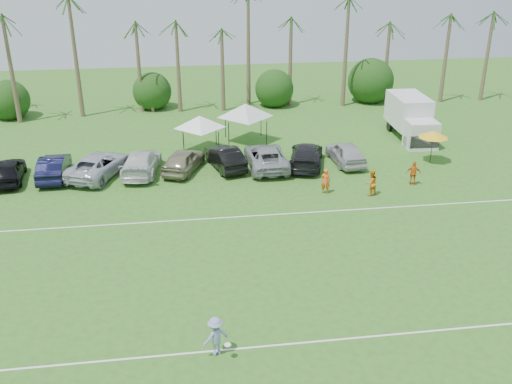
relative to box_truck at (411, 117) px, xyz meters
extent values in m
plane|color=#31641E|center=(-15.50, -26.92, -1.82)|extent=(120.00, 120.00, 0.00)
cube|color=white|center=(-15.50, -24.92, -1.82)|extent=(80.00, 0.10, 0.01)
cube|color=white|center=(-15.50, -12.92, -1.82)|extent=(80.00, 0.10, 0.01)
cone|color=brown|center=(-32.50, 11.08, 2.68)|extent=(0.44, 0.44, 9.00)
cone|color=brown|center=(-27.50, 11.08, 3.18)|extent=(0.44, 0.44, 10.00)
cone|color=brown|center=(-23.50, 11.08, 3.68)|extent=(0.44, 0.44, 11.00)
cone|color=brown|center=(-19.50, 11.08, 2.18)|extent=(0.44, 0.44, 8.00)
cone|color=brown|center=(-15.50, 11.08, 2.68)|extent=(0.44, 0.44, 9.00)
cone|color=brown|center=(-11.50, 11.08, 3.18)|extent=(0.44, 0.44, 10.00)
cone|color=brown|center=(-7.50, 11.08, 3.68)|extent=(0.44, 0.44, 11.00)
cone|color=brown|center=(-2.50, 11.08, 2.18)|extent=(0.44, 0.44, 8.00)
cone|color=brown|center=(2.50, 11.08, 2.68)|extent=(0.44, 0.44, 9.00)
cone|color=brown|center=(7.50, 11.08, 3.18)|extent=(0.44, 0.44, 10.00)
cone|color=brown|center=(11.50, 11.08, 3.68)|extent=(0.44, 0.44, 11.00)
cylinder|color=brown|center=(-34.50, 12.08, -1.12)|extent=(0.30, 0.30, 1.40)
sphere|color=#153A10|center=(-34.50, 12.08, -0.02)|extent=(4.00, 4.00, 4.00)
cylinder|color=brown|center=(-21.50, 12.08, -1.12)|extent=(0.30, 0.30, 1.40)
sphere|color=#153A10|center=(-21.50, 12.08, -0.02)|extent=(4.00, 4.00, 4.00)
cylinder|color=brown|center=(-9.50, 12.08, -1.12)|extent=(0.30, 0.30, 1.40)
sphere|color=#153A10|center=(-9.50, 12.08, -0.02)|extent=(4.00, 4.00, 4.00)
cylinder|color=brown|center=(0.50, 12.08, -1.12)|extent=(0.30, 0.30, 1.40)
sphere|color=#153A10|center=(0.50, 12.08, -0.02)|extent=(4.00, 4.00, 4.00)
imported|color=#F85C1B|center=(-9.85, -10.18, -0.98)|extent=(0.72, 0.59, 1.69)
imported|color=orange|center=(-7.02, -10.92, -0.96)|extent=(1.00, 0.87, 1.73)
imported|color=orange|center=(-3.63, -9.65, -1.00)|extent=(1.05, 0.74, 1.66)
cube|color=silver|center=(0.03, 0.83, 0.29)|extent=(2.77, 4.85, 2.58)
cube|color=silver|center=(-0.10, -2.47, -0.74)|extent=(2.45, 1.95, 2.17)
cube|color=black|center=(-0.13, -3.25, -1.05)|extent=(2.39, 0.41, 1.03)
cube|color=#E5590C|center=(1.33, 0.78, -0.17)|extent=(0.09, 1.65, 0.93)
cylinder|color=black|center=(-1.13, -2.23, -1.36)|extent=(0.35, 0.94, 0.93)
cylinder|color=black|center=(0.94, -2.31, -1.36)|extent=(0.35, 0.94, 0.93)
cylinder|color=black|center=(-0.95, 2.11, -1.36)|extent=(0.35, 0.94, 0.93)
cylinder|color=black|center=(1.12, 2.03, -1.36)|extent=(0.35, 0.94, 0.93)
cylinder|color=black|center=(-18.81, -2.13, -0.88)|extent=(0.06, 0.06, 1.90)
cylinder|color=black|center=(-16.17, -2.13, -0.88)|extent=(0.06, 0.06, 1.90)
cylinder|color=black|center=(-18.81, 0.51, -0.88)|extent=(0.06, 0.06, 1.90)
cylinder|color=black|center=(-16.17, 0.51, -0.88)|extent=(0.06, 0.06, 1.90)
pyramid|color=white|center=(-17.49, -0.81, 1.02)|extent=(4.10, 4.10, 0.95)
cylinder|color=black|center=(-15.25, -0.66, -0.75)|extent=(0.06, 0.06, 2.15)
cylinder|color=black|center=(-12.22, -0.66, -0.75)|extent=(0.06, 0.06, 2.15)
cylinder|color=black|center=(-15.25, 2.36, -0.75)|extent=(0.06, 0.06, 2.15)
cylinder|color=black|center=(-12.22, 2.36, -0.75)|extent=(0.06, 0.06, 2.15)
pyramid|color=silver|center=(-13.73, 0.85, 1.40)|extent=(4.64, 4.64, 1.07)
cylinder|color=black|center=(-0.68, -5.75, -0.72)|extent=(0.05, 0.05, 2.20)
cone|color=yellow|center=(-0.68, -5.75, 0.38)|extent=(2.20, 2.20, 0.50)
imported|color=#8892C1|center=(-18.12, -25.09, -0.97)|extent=(1.26, 1.04, 1.70)
cylinder|color=white|center=(-17.68, -25.47, -1.13)|extent=(0.27, 0.27, 0.03)
imported|color=black|center=(-30.80, -5.25, -1.01)|extent=(2.43, 4.96, 1.63)
imported|color=black|center=(-27.83, -5.03, -1.01)|extent=(1.82, 4.97, 1.63)
imported|color=#B5B9C3|center=(-24.85, -5.08, -1.01)|extent=(4.63, 6.44, 1.63)
imported|color=silver|center=(-21.88, -4.94, -1.01)|extent=(2.96, 5.85, 1.63)
imported|color=gray|center=(-18.90, -4.97, -1.01)|extent=(3.58, 5.15, 1.63)
imported|color=black|center=(-15.93, -4.73, -1.01)|extent=(2.91, 5.21, 1.63)
imported|color=#97999F|center=(-12.95, -5.08, -1.01)|extent=(2.76, 5.88, 1.63)
imported|color=black|center=(-9.98, -5.06, -1.01)|extent=(3.70, 6.01, 1.63)
imported|color=#B7B7B8|center=(-7.00, -5.01, -1.01)|extent=(2.19, 4.88, 1.63)
camera|label=1|loc=(-19.08, -43.37, 13.26)|focal=40.00mm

